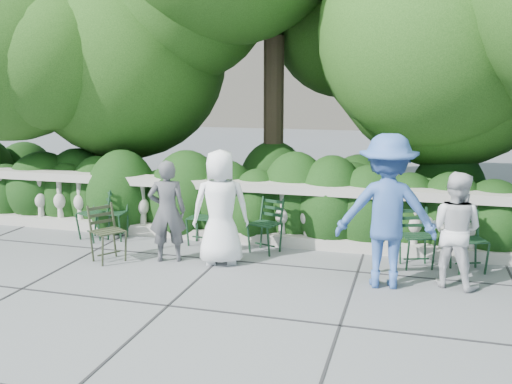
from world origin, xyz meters
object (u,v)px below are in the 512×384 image
(chair_f, at_px, (472,275))
(chair_c, at_px, (87,242))
(chair_d, at_px, (259,255))
(person_casual_man, at_px, (454,230))
(chair_b, at_px, (199,247))
(chair_weathered, at_px, (114,263))
(person_woman_grey, at_px, (167,211))
(chair_a, at_px, (111,241))
(person_older_blue, at_px, (387,211))
(chair_e, at_px, (419,270))
(person_businessman, at_px, (221,207))

(chair_f, bearing_deg, chair_c, 159.73)
(chair_d, height_order, person_casual_man, person_casual_man)
(chair_b, xyz_separation_m, chair_weathered, (-0.87, -1.09, 0.00))
(person_woman_grey, bearing_deg, chair_b, -124.09)
(chair_a, relative_size, person_older_blue, 0.43)
(chair_a, bearing_deg, person_older_blue, -17.80)
(chair_e, relative_size, person_older_blue, 0.43)
(chair_f, bearing_deg, chair_a, 158.59)
(chair_f, relative_size, person_casual_man, 0.57)
(chair_weathered, relative_size, person_woman_grey, 0.57)
(person_casual_man, distance_m, person_older_blue, 0.89)
(chair_a, xyz_separation_m, person_casual_man, (5.22, -0.60, 0.74))
(chair_d, relative_size, chair_weathered, 1.00)
(chair_d, relative_size, chair_f, 1.00)
(chair_a, relative_size, person_businessman, 0.51)
(chair_weathered, distance_m, person_older_blue, 3.89)
(person_woman_grey, distance_m, person_older_blue, 3.09)
(chair_b, distance_m, person_casual_man, 3.86)
(chair_e, xyz_separation_m, chair_weathered, (-4.21, -0.89, 0.00))
(chair_a, xyz_separation_m, chair_d, (2.52, -0.02, 0.00))
(chair_e, relative_size, person_businessman, 0.51)
(chair_e, bearing_deg, chair_weathered, 172.80)
(chair_b, distance_m, chair_d, 1.03)
(chair_b, xyz_separation_m, person_businessman, (0.60, -0.65, 0.82))
(chair_b, height_order, person_woman_grey, person_woman_grey)
(chair_weathered, xyz_separation_m, person_businessman, (1.47, 0.44, 0.82))
(person_older_blue, bearing_deg, chair_e, -129.13)
(chair_c, height_order, person_older_blue, person_older_blue)
(person_older_blue, bearing_deg, person_businessman, -14.34)
(chair_f, height_order, chair_weathered, same)
(chair_a, distance_m, person_casual_man, 5.31)
(chair_f, bearing_deg, chair_b, 156.84)
(chair_d, distance_m, chair_e, 2.32)
(chair_a, relative_size, chair_b, 1.00)
(chair_f, distance_m, chair_weathered, 4.97)
(chair_d, height_order, person_businessman, person_businessman)
(chair_b, xyz_separation_m, chair_d, (1.02, -0.11, 0.00))
(chair_b, bearing_deg, chair_weathered, -123.97)
(chair_e, xyz_separation_m, person_older_blue, (-0.44, -0.72, 0.97))
(chair_c, relative_size, chair_d, 1.00)
(chair_d, xyz_separation_m, chair_weathered, (-1.89, -0.98, 0.00))
(chair_e, xyz_separation_m, person_businessman, (-2.74, -0.44, 0.82))
(person_businessman, distance_m, person_older_blue, 2.32)
(person_businessman, height_order, person_older_blue, person_older_blue)
(chair_d, height_order, person_older_blue, person_older_blue)
(person_woman_grey, relative_size, person_casual_man, 1.00)
(chair_f, relative_size, chair_weathered, 1.00)
(chair_weathered, xyz_separation_m, person_older_blue, (3.77, 0.17, 0.97))
(chair_a, height_order, person_woman_grey, person_woman_grey)
(chair_b, relative_size, chair_e, 1.00)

